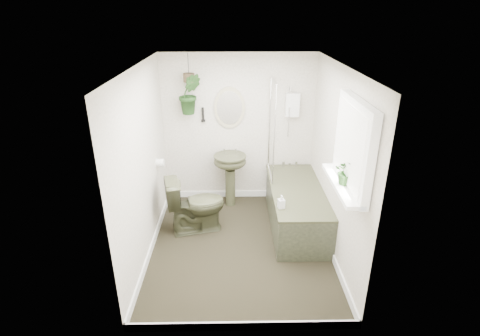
{
  "coord_description": "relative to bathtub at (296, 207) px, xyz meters",
  "views": [
    {
      "loc": [
        -0.08,
        -4.1,
        2.9
      ],
      "look_at": [
        0.0,
        0.15,
        1.05
      ],
      "focal_mm": 28.0,
      "sensor_mm": 36.0,
      "label": 1
    }
  ],
  "objects": [
    {
      "name": "soap_bottle",
      "position": [
        -0.29,
        -0.52,
        0.38
      ],
      "size": [
        0.1,
        0.1,
        0.17
      ],
      "primitive_type": "imported",
      "rotation": [
        0.0,
        0.0,
        0.25
      ],
      "color": "black",
      "rests_on": "bathtub"
    },
    {
      "name": "hanging_pot",
      "position": [
        -1.5,
        0.75,
        1.68
      ],
      "size": [
        0.16,
        0.16,
        0.12
      ],
      "primitive_type": "cylinder",
      "color": "#443623",
      "rests_on": "ceiling"
    },
    {
      "name": "oval_mirror",
      "position": [
        -0.93,
        0.87,
        1.21
      ],
      "size": [
        0.46,
        0.03,
        0.62
      ],
      "primitive_type": "ellipsoid",
      "color": "tan",
      "rests_on": "wall_back"
    },
    {
      "name": "hanging_plant",
      "position": [
        -1.5,
        0.75,
        1.45
      ],
      "size": [
        0.36,
        0.3,
        0.58
      ],
      "primitive_type": "imported",
      "rotation": [
        0.0,
        0.0,
        0.15
      ],
      "color": "black",
      "rests_on": "ceiling"
    },
    {
      "name": "wall_sconce",
      "position": [
        -1.33,
        0.86,
        1.11
      ],
      "size": [
        0.04,
        0.04,
        0.22
      ],
      "primitive_type": "cylinder",
      "color": "black",
      "rests_on": "wall_back"
    },
    {
      "name": "skirting",
      "position": [
        -0.8,
        -0.5,
        -0.24
      ],
      "size": [
        2.3,
        2.8,
        0.1
      ],
      "primitive_type": "cube",
      "color": "white",
      "rests_on": "floor"
    },
    {
      "name": "toilet_roll_holder",
      "position": [
        -1.9,
        0.2,
        0.61
      ],
      "size": [
        0.11,
        0.11,
        0.11
      ],
      "primitive_type": "cylinder",
      "rotation": [
        0.0,
        1.57,
        0.0
      ],
      "color": "white",
      "rests_on": "wall_left"
    },
    {
      "name": "window_sill",
      "position": [
        0.22,
        -1.2,
        0.94
      ],
      "size": [
        0.18,
        1.0,
        0.04
      ],
      "primitive_type": "cube",
      "color": "white",
      "rests_on": "wall_right"
    },
    {
      "name": "wall_back",
      "position": [
        -0.8,
        0.91,
        0.86
      ],
      "size": [
        2.3,
        0.02,
        2.3
      ],
      "primitive_type": "cube",
      "color": "silver",
      "rests_on": "ground"
    },
    {
      "name": "shower_box",
      "position": [
        0.0,
        0.84,
        1.26
      ],
      "size": [
        0.2,
        0.1,
        0.35
      ],
      "primitive_type": "cube",
      "color": "white",
      "rests_on": "wall_back"
    },
    {
      "name": "bathtub",
      "position": [
        0.0,
        0.0,
        0.0
      ],
      "size": [
        0.72,
        1.72,
        0.58
      ],
      "primitive_type": null,
      "color": "#393C26",
      "rests_on": "floor"
    },
    {
      "name": "bath_screen",
      "position": [
        -0.33,
        0.49,
        0.99
      ],
      "size": [
        0.04,
        0.72,
        1.4
      ],
      "primitive_type": null,
      "color": "silver",
      "rests_on": "bathtub"
    },
    {
      "name": "sill_plant",
      "position": [
        0.25,
        -1.23,
        1.09
      ],
      "size": [
        0.28,
        0.26,
        0.27
      ],
      "primitive_type": "imported",
      "rotation": [
        0.0,
        0.0,
        -0.22
      ],
      "color": "black",
      "rests_on": "window_sill"
    },
    {
      "name": "pedestal_sink",
      "position": [
        -0.93,
        0.63,
        0.13
      ],
      "size": [
        0.52,
        0.45,
        0.84
      ],
      "primitive_type": null,
      "rotation": [
        0.0,
        0.0,
        0.06
      ],
      "color": "#393C26",
      "rests_on": "floor"
    },
    {
      "name": "wall_left",
      "position": [
        -1.96,
        -0.5,
        0.86
      ],
      "size": [
        0.02,
        2.8,
        2.3
      ],
      "primitive_type": "cube",
      "color": "silver",
      "rests_on": "ground"
    },
    {
      "name": "ceiling",
      "position": [
        -0.8,
        -0.5,
        2.02
      ],
      "size": [
        2.3,
        2.8,
        0.02
      ],
      "primitive_type": "cube",
      "color": "white",
      "rests_on": "ground"
    },
    {
      "name": "window_blinds",
      "position": [
        0.24,
        -1.2,
        1.36
      ],
      "size": [
        0.01,
        0.86,
        0.76
      ],
      "primitive_type": "cube",
      "color": "white",
      "rests_on": "wall_right"
    },
    {
      "name": "floor",
      "position": [
        -0.8,
        -0.5,
        -0.3
      ],
      "size": [
        2.3,
        2.8,
        0.02
      ],
      "primitive_type": "cube",
      "color": "black",
      "rests_on": "ground"
    },
    {
      "name": "wall_front",
      "position": [
        -0.8,
        -1.91,
        0.86
      ],
      "size": [
        2.3,
        0.02,
        2.3
      ],
      "primitive_type": "cube",
      "color": "silver",
      "rests_on": "ground"
    },
    {
      "name": "wall_right",
      "position": [
        0.36,
        -0.5,
        0.86
      ],
      "size": [
        0.02,
        2.8,
        2.3
      ],
      "primitive_type": "cube",
      "color": "silver",
      "rests_on": "ground"
    },
    {
      "name": "toilet",
      "position": [
        -1.4,
        -0.09,
        0.11
      ],
      "size": [
        0.87,
        0.63,
        0.8
      ],
      "primitive_type": "imported",
      "rotation": [
        0.0,
        0.0,
        1.82
      ],
      "color": "#393C26",
      "rests_on": "floor"
    },
    {
      "name": "window_recess",
      "position": [
        0.29,
        -1.2,
        1.36
      ],
      "size": [
        0.08,
        1.0,
        0.9
      ],
      "primitive_type": "cube",
      "color": "white",
      "rests_on": "wall_right"
    }
  ]
}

